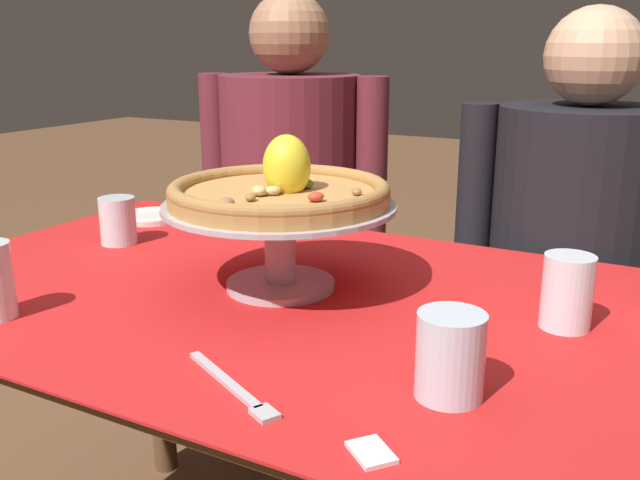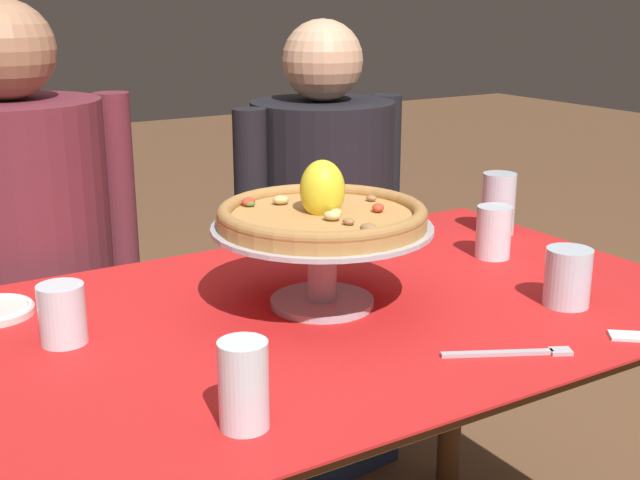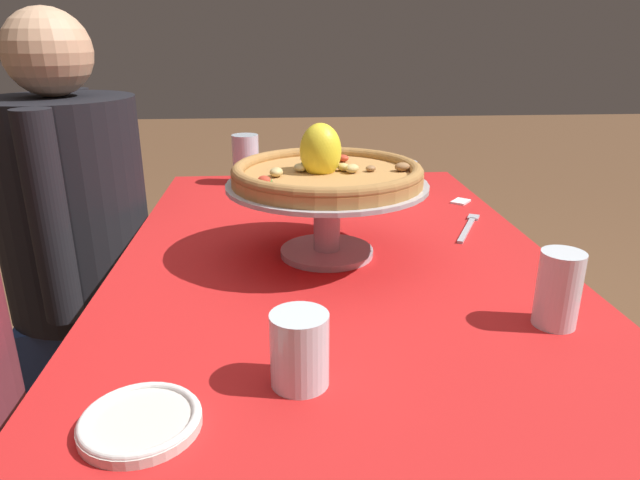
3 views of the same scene
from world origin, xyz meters
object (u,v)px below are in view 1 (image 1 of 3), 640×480
object	(u,v)px
pizza_stand	(280,229)
diner_right	(570,291)
sugar_packet	(371,452)
pizza	(280,190)
water_glass_front_right	(450,361)
water_glass_side_left	(118,223)
side_plate	(152,216)
dinner_fork	(234,388)
diner_left	(292,233)
water_glass_side_right	(567,296)

from	to	relation	value
pizza_stand	diner_right	xyz separation A→B (m)	(0.37, 0.61, -0.24)
sugar_packet	pizza	bearing A→B (deg)	131.73
water_glass_front_right	sugar_packet	distance (m)	0.16
pizza_stand	water_glass_side_left	bearing A→B (deg)	170.64
side_plate	dinner_fork	distance (m)	0.86
pizza	diner_left	bearing A→B (deg)	119.46
water_glass_side_left	side_plate	distance (m)	0.19
water_glass_side_right	sugar_packet	size ratio (longest dim) A/B	2.14
pizza_stand	pizza	xyz separation A→B (m)	(0.00, 0.00, 0.07)
water_glass_side_right	side_plate	bearing A→B (deg)	168.27
water_glass_front_right	side_plate	distance (m)	0.98
water_glass_front_right	diner_left	distance (m)	1.13
pizza_stand	water_glass_front_right	bearing A→B (deg)	-31.32
pizza	side_plate	distance (m)	0.58
water_glass_side_right	water_glass_front_right	xyz separation A→B (m)	(-0.08, -0.27, -0.00)
water_glass_front_right	diner_left	xyz separation A→B (m)	(-0.72, 0.86, -0.15)
dinner_fork	diner_left	distance (m)	1.09
diner_left	diner_right	xyz separation A→B (m)	(0.73, -0.03, -0.03)
water_glass_front_right	water_glass_side_left	world-z (taller)	water_glass_front_right
water_glass_side_right	dinner_fork	bearing A→B (deg)	-128.83
water_glass_side_left	side_plate	size ratio (longest dim) A/B	0.71
sugar_packet	water_glass_side_left	bearing A→B (deg)	149.80
pizza	side_plate	world-z (taller)	pizza
water_glass_side_right	water_glass_front_right	size ratio (longest dim) A/B	1.05
water_glass_side_right	water_glass_front_right	distance (m)	0.29
sugar_packet	diner_right	bearing A→B (deg)	87.63
diner_left	sugar_packet	bearing A→B (deg)	-55.56
water_glass_front_right	dinner_fork	size ratio (longest dim) A/B	0.55
pizza_stand	water_glass_side_right	bearing A→B (deg)	6.77
pizza	sugar_packet	size ratio (longest dim) A/B	7.10
side_plate	diner_left	size ratio (longest dim) A/B	0.11
water_glass_side_right	sugar_packet	xyz separation A→B (m)	(-0.11, -0.42, -0.04)
diner_left	dinner_fork	bearing A→B (deg)	-62.81
dinner_fork	diner_right	bearing A→B (deg)	75.79
pizza	water_glass_side_left	xyz separation A→B (m)	(-0.43, 0.07, -0.12)
water_glass_side_right	sugar_packet	world-z (taller)	water_glass_side_right
pizza	side_plate	xyz separation A→B (m)	(-0.50, 0.25, -0.16)
pizza	diner_left	world-z (taller)	diner_left
pizza	water_glass_front_right	xyz separation A→B (m)	(0.36, -0.22, -0.12)
water_glass_side_right	diner_right	distance (m)	0.59
water_glass_front_right	sugar_packet	size ratio (longest dim) A/B	2.04
pizza	water_glass_side_left	distance (m)	0.45
pizza_stand	pizza	size ratio (longest dim) A/B	1.06
pizza	dinner_fork	bearing A→B (deg)	-67.46
water_glass_side_right	diner_right	bearing A→B (deg)	97.19
pizza_stand	diner_right	size ratio (longest dim) A/B	0.32
water_glass_side_right	pizza	bearing A→B (deg)	-173.38
pizza_stand	pizza	distance (m)	0.07
water_glass_side_left	diner_right	world-z (taller)	diner_right
water_glass_front_right	water_glass_side_left	xyz separation A→B (m)	(-0.79, 0.29, -0.00)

